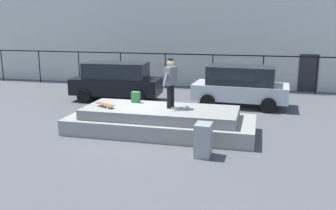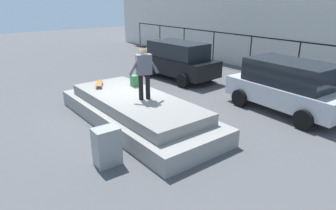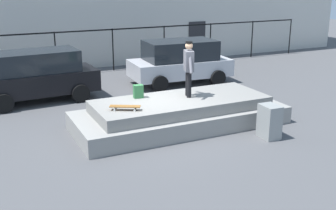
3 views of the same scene
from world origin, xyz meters
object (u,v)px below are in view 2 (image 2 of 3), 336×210
at_px(backpack, 134,81).
at_px(car_silver_hatchback_mid, 288,85).
at_px(utility_box, 107,147).
at_px(skateboarder, 144,69).
at_px(skateboard, 99,83).
at_px(car_black_hatchback_near, 178,60).

relative_size(backpack, car_silver_hatchback_mid, 0.09).
distance_m(backpack, utility_box, 3.88).
xyz_separation_m(skateboarder, car_silver_hatchback_mid, (2.07, 4.60, -0.86)).
bearing_deg(backpack, utility_box, -34.28).
bearing_deg(backpack, skateboarder, -11.96).
height_order(skateboarder, backpack, skateboarder).
height_order(skateboard, backpack, backpack).
relative_size(skateboarder, skateboard, 2.00).
bearing_deg(car_black_hatchback_near, skateboarder, -49.81).
relative_size(skateboarder, backpack, 4.21).
bearing_deg(car_black_hatchback_near, utility_box, -51.34).
bearing_deg(car_silver_hatchback_mid, skateboarder, -114.24).
height_order(car_black_hatchback_near, car_silver_hatchback_mid, car_black_hatchback_near).
bearing_deg(skateboarder, car_black_hatchback_near, 130.19).
xyz_separation_m(backpack, utility_box, (2.86, -2.56, -0.57)).
distance_m(skateboard, utility_box, 4.00).
bearing_deg(car_black_hatchback_near, backpack, -59.34).
distance_m(car_silver_hatchback_mid, utility_box, 6.71).
height_order(skateboarder, car_silver_hatchback_mid, skateboarder).
relative_size(car_black_hatchback_near, utility_box, 4.54).
height_order(skateboard, car_silver_hatchback_mid, car_silver_hatchback_mid).
bearing_deg(skateboarder, backpack, 160.51).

